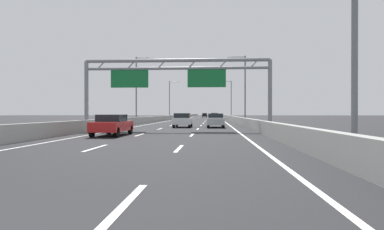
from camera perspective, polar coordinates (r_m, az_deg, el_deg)
ground_plane at (r=102.22m, az=1.68°, el=-0.52°), size 260.00×260.00×0.00m
lane_dash_left_1 at (r=15.58m, az=-15.51°, el=-5.23°), size 0.16×3.00×0.01m
lane_dash_left_2 at (r=24.24m, az=-8.55°, el=-3.24°), size 0.16×3.00×0.01m
lane_dash_left_3 at (r=33.08m, az=-5.29°, el=-2.28°), size 0.16×3.00×0.01m
lane_dash_left_4 at (r=41.99m, az=-3.41°, el=-1.73°), size 0.16×3.00×0.01m
lane_dash_left_5 at (r=50.93m, az=-2.20°, el=-1.37°), size 0.16×3.00×0.01m
lane_dash_left_6 at (r=59.89m, az=-1.34°, el=-1.11°), size 0.16×3.00×0.01m
lane_dash_left_7 at (r=68.86m, az=-0.71°, el=-0.93°), size 0.16×3.00×0.01m
lane_dash_left_8 at (r=77.84m, az=-0.22°, el=-0.78°), size 0.16×3.00×0.01m
lane_dash_left_9 at (r=86.82m, az=0.16°, el=-0.67°), size 0.16×3.00×0.01m
lane_dash_left_10 at (r=95.80m, az=0.48°, el=-0.57°), size 0.16×3.00×0.01m
lane_dash_left_11 at (r=104.79m, az=0.74°, el=-0.50°), size 0.16×3.00×0.01m
lane_dash_left_12 at (r=113.78m, az=0.95°, el=-0.43°), size 0.16×3.00×0.01m
lane_dash_left_13 at (r=122.77m, az=1.14°, el=-0.38°), size 0.16×3.00×0.01m
lane_dash_left_14 at (r=131.76m, az=1.30°, el=-0.33°), size 0.16×3.00×0.01m
lane_dash_left_15 at (r=140.76m, az=1.44°, el=-0.29°), size 0.16×3.00×0.01m
lane_dash_left_16 at (r=149.75m, az=1.57°, el=-0.25°), size 0.16×3.00×0.01m
lane_dash_left_17 at (r=158.74m, az=1.68°, el=-0.22°), size 0.16×3.00×0.01m
lane_dash_right_0 at (r=6.03m, az=-10.88°, el=-14.13°), size 0.16×3.00×0.01m
lane_dash_right_1 at (r=14.81m, az=-2.16°, el=-5.51°), size 0.16×3.00×0.01m
lane_dash_right_2 at (r=23.75m, az=-0.01°, el=-3.31°), size 0.16×3.00×0.01m
lane_dash_right_3 at (r=32.72m, az=0.95°, el=-2.31°), size 0.16×3.00×0.01m
lane_dash_right_4 at (r=41.71m, az=1.50°, el=-1.74°), size 0.16×3.00×0.01m
lane_dash_right_5 at (r=50.70m, az=1.86°, el=-1.38°), size 0.16×3.00×0.01m
lane_dash_right_6 at (r=59.69m, az=2.11°, el=-1.12°), size 0.16×3.00×0.01m
lane_dash_right_7 at (r=68.69m, az=2.29°, el=-0.93°), size 0.16×3.00×0.01m
lane_dash_right_8 at (r=77.69m, az=2.43°, el=-0.78°), size 0.16×3.00×0.01m
lane_dash_right_9 at (r=86.68m, az=2.54°, el=-0.67°), size 0.16×3.00×0.01m
lane_dash_right_10 at (r=95.68m, az=2.63°, el=-0.58°), size 0.16×3.00×0.01m
lane_dash_right_11 at (r=104.68m, az=2.70°, el=-0.50°), size 0.16×3.00×0.01m
lane_dash_right_12 at (r=113.68m, az=2.77°, el=-0.43°), size 0.16×3.00×0.01m
lane_dash_right_13 at (r=122.67m, az=2.82°, el=-0.38°), size 0.16×3.00×0.01m
lane_dash_right_14 at (r=131.67m, az=2.87°, el=-0.33°), size 0.16×3.00×0.01m
lane_dash_right_15 at (r=140.67m, az=2.91°, el=-0.29°), size 0.16×3.00×0.01m
lane_dash_right_16 at (r=149.67m, az=2.94°, el=-0.25°), size 0.16×3.00×0.01m
lane_dash_right_17 at (r=158.67m, az=2.98°, el=-0.22°), size 0.16×3.00×0.01m
edge_line_left at (r=90.57m, az=-1.89°, el=-0.63°), size 0.16×176.00×0.01m
edge_line_right at (r=90.19m, az=4.77°, el=-0.63°), size 0.16×176.00×0.01m
barrier_left at (r=112.62m, az=-1.67°, el=-0.20°), size 0.45×220.00×0.95m
barrier_right at (r=112.22m, az=5.36°, el=-0.20°), size 0.45×220.00×0.95m
sign_gantry at (r=31.24m, az=-2.85°, el=6.43°), size 16.81×0.36×6.36m
streetlamp_left_mid at (r=50.24m, az=-8.86°, el=4.76°), size 2.58×0.28×9.50m
streetlamp_right_mid at (r=49.26m, az=8.43°, el=4.85°), size 2.58×0.28×9.50m
streetlamp_left_far at (r=87.35m, az=-3.56°, el=2.88°), size 2.58×0.28×9.50m
streetlamp_right_far at (r=86.79m, az=6.29°, el=2.89°), size 2.58×0.28×9.50m
orange_car at (r=94.11m, az=3.69°, el=-0.12°), size 1.89×4.48×1.55m
white_car at (r=36.90m, az=-1.53°, el=-0.82°), size 1.83×4.18×1.49m
black_car at (r=122.58m, az=2.09°, el=-0.03°), size 1.77×4.16×1.48m
red_car at (r=23.83m, az=-12.93°, el=-1.55°), size 1.79×4.58×1.41m
silver_car at (r=36.73m, az=3.89°, el=-0.86°), size 1.75×4.67×1.46m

